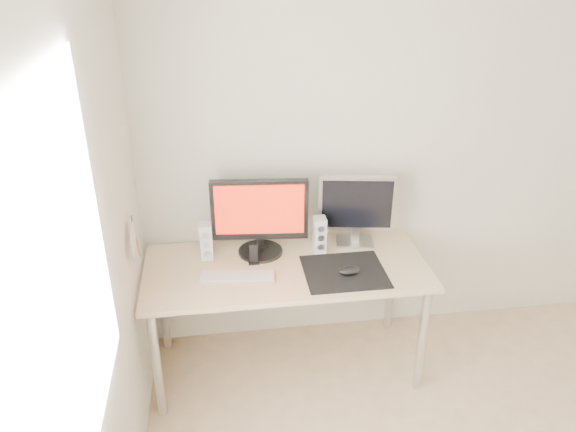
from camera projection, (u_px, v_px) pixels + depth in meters
wall_back at (430, 149)px, 3.38m from camera, size 3.50×0.00×3.50m
wall_left at (70, 383)px, 1.62m from camera, size 0.00×3.50×3.50m
window_pane at (58, 312)px, 1.51m from camera, size 0.00×1.30×1.30m
mousepad at (344, 272)px, 3.11m from camera, size 0.45×0.40×0.00m
mouse at (349, 271)px, 3.08m from camera, size 0.12×0.07×0.04m
desk at (286, 277)px, 3.21m from camera, size 1.60×0.70×0.73m
main_monitor at (260, 215)px, 3.18m from camera, size 0.55×0.28×0.47m
second_monitor at (357, 207)px, 3.30m from camera, size 0.45×0.19×0.43m
speaker_left at (206, 241)px, 3.20m from camera, size 0.07×0.08×0.22m
speaker_right at (320, 235)px, 3.27m from camera, size 0.07×0.08×0.22m
keyboard at (237, 276)px, 3.06m from camera, size 0.43×0.17×0.02m
phone_dock at (254, 258)px, 3.18m from camera, size 0.06×0.05×0.11m
pennant at (134, 238)px, 2.81m from camera, size 0.01×0.23×0.29m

